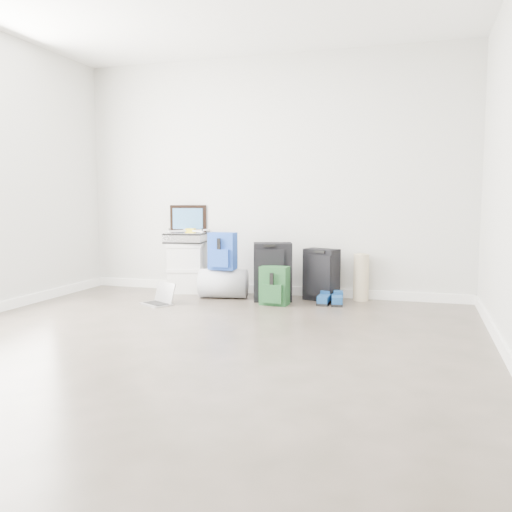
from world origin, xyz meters
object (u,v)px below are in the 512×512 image
(boxes_stack, at_px, (185,268))
(duffel_bag, at_px, (223,283))
(large_suitcase, at_px, (272,272))
(briefcase, at_px, (185,238))
(laptop, at_px, (160,299))
(carry_on, at_px, (321,275))

(boxes_stack, bearing_deg, duffel_bag, -37.94)
(boxes_stack, distance_m, large_suitcase, 1.15)
(briefcase, xyz_separation_m, laptop, (0.05, -0.76, -0.59))
(briefcase, height_order, carry_on, briefcase)
(carry_on, xyz_separation_m, laptop, (-1.58, -0.72, -0.23))
(boxes_stack, bearing_deg, carry_on, -17.87)
(briefcase, height_order, laptop, briefcase)
(carry_on, bearing_deg, large_suitcase, -138.37)
(duffel_bag, bearing_deg, laptop, -142.71)
(boxes_stack, relative_size, large_suitcase, 0.92)
(briefcase, height_order, large_suitcase, briefcase)
(large_suitcase, bearing_deg, laptop, -171.70)
(boxes_stack, relative_size, laptop, 1.49)
(carry_on, distance_m, laptop, 1.75)
(duffel_bag, bearing_deg, carry_on, 0.04)
(boxes_stack, xyz_separation_m, laptop, (0.05, -0.76, -0.24))
(carry_on, bearing_deg, boxes_stack, -160.47)
(duffel_bag, bearing_deg, boxes_stack, 148.97)
(briefcase, distance_m, duffel_bag, 0.77)
(boxes_stack, height_order, carry_on, boxes_stack)
(duffel_bag, relative_size, large_suitcase, 0.83)
(boxes_stack, relative_size, carry_on, 1.03)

